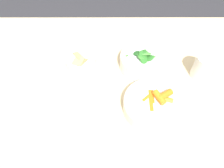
% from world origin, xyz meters
% --- Properties ---
extents(ground_plane, '(10.00, 10.00, 0.00)m').
position_xyz_m(ground_plane, '(0.00, 0.00, 0.00)').
color(ground_plane, '#2D2D33').
extents(dining_table, '(1.30, 0.83, 0.77)m').
position_xyz_m(dining_table, '(0.00, 0.00, 0.65)').
color(dining_table, beige).
rests_on(dining_table, ground_plane).
extents(bowl_carrots, '(0.20, 0.20, 0.07)m').
position_xyz_m(bowl_carrots, '(-0.16, 0.10, 0.80)').
color(bowl_carrots, silver).
rests_on(bowl_carrots, dining_table).
extents(bowl_greens, '(0.17, 0.17, 0.10)m').
position_xyz_m(bowl_greens, '(-0.14, -0.10, 0.81)').
color(bowl_greens, white).
rests_on(bowl_greens, dining_table).
extents(bowl_beans_hotdog, '(0.17, 0.17, 0.07)m').
position_xyz_m(bowl_beans_hotdog, '(0.11, 0.16, 0.80)').
color(bowl_beans_hotdog, white).
rests_on(bowl_beans_hotdog, dining_table).
extents(bowl_cookies, '(0.12, 0.12, 0.04)m').
position_xyz_m(bowl_cookies, '(0.11, -0.12, 0.79)').
color(bowl_cookies, silver).
rests_on(bowl_cookies, dining_table).
extents(cup, '(0.08, 0.08, 0.10)m').
position_xyz_m(cup, '(-0.37, -0.05, 0.82)').
color(cup, silver).
rests_on(cup, dining_table).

